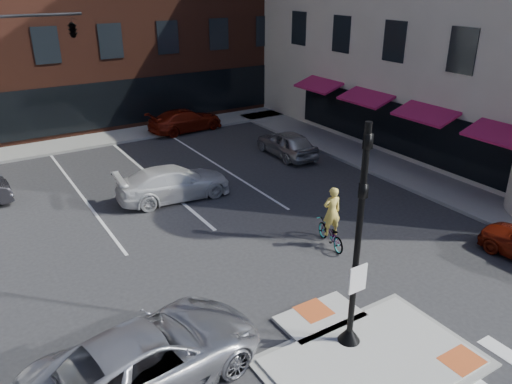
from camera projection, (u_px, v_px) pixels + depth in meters
ground at (359, 352)px, 13.02m from camera, size 120.00×120.00×0.00m
refuge_island at (366, 356)px, 12.80m from camera, size 5.40×4.65×0.13m
sidewalk_e at (380, 162)px, 26.02m from camera, size 3.00×24.00×0.15m
sidewalk_n at (153, 130)px, 31.52m from camera, size 26.00×3.00×0.15m
building_far_right at (94, 5)px, 56.93m from camera, size 12.00×12.00×12.00m
signal_pole at (356, 268)px, 12.38m from camera, size 0.60×0.60×5.98m
mast_arm_signal at (41, 43)px, 22.81m from camera, size 6.10×2.24×8.00m
silver_suv at (150, 357)px, 11.74m from camera, size 5.99×3.41×1.58m
white_pickup at (174, 183)px, 21.77m from camera, size 5.13×2.43×1.44m
bg_car_silver at (287, 143)px, 26.91m from camera, size 1.81×4.21×1.42m
bg_car_red at (186, 120)px, 31.29m from camera, size 4.93×2.38×1.38m
cyclist at (331, 226)px, 17.87m from camera, size 1.02×1.92×2.29m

